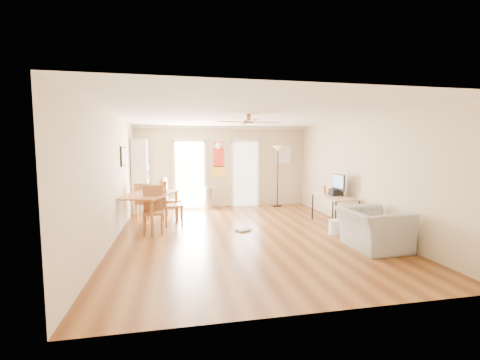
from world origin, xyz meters
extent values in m
plane|color=brown|center=(0.00, 0.00, 0.00)|extent=(7.00, 7.00, 0.00)
cube|color=red|center=(-0.13, 3.48, 1.55)|extent=(0.46, 0.03, 1.10)
cube|color=white|center=(2.05, 3.47, 1.70)|extent=(0.50, 0.04, 0.60)
cube|color=black|center=(-2.73, 1.40, 1.70)|extent=(0.04, 0.66, 0.48)
cylinder|color=silver|center=(-0.48, 3.20, 0.34)|extent=(0.36, 0.36, 0.67)
cube|color=silver|center=(2.20, 0.88, 0.72)|extent=(0.24, 0.43, 0.02)
cube|color=black|center=(2.45, 0.57, 0.80)|extent=(0.30, 0.34, 0.16)
cylinder|color=orange|center=(2.30, 0.89, 0.83)|extent=(0.08, 0.08, 0.22)
cylinder|color=white|center=(1.95, -0.37, 0.16)|extent=(0.35, 0.35, 0.32)
cube|color=gray|center=(0.02, 0.29, 0.02)|extent=(0.37, 0.35, 0.04)
imported|color=gray|center=(2.15, -1.46, 0.38)|extent=(1.03, 1.17, 0.75)
camera|label=1|loc=(-1.48, -6.80, 1.89)|focal=24.04mm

